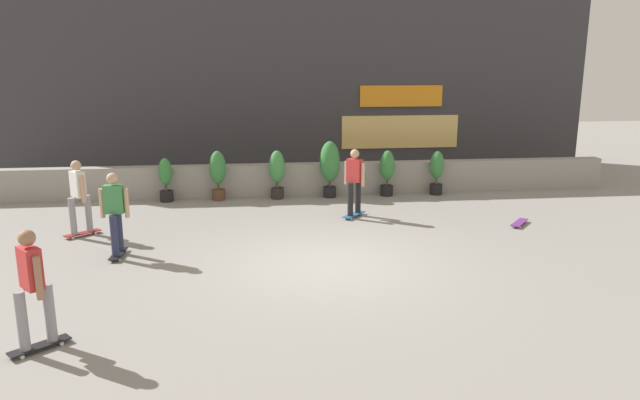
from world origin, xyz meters
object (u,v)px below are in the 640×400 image
Objects in this scene: skater_far_right at (32,285)px; skater_by_wall_right at (115,211)px; skater_foreground at (354,180)px; potted_plant_3 at (330,165)px; skateboard_near_camera at (519,223)px; potted_plant_4 at (387,171)px; potted_plant_5 at (437,171)px; potted_plant_1 at (218,172)px; potted_plant_2 at (277,172)px; potted_plant_0 at (166,179)px; skater_mid_plaza at (79,195)px.

skater_by_wall_right is (0.23, 3.88, 0.00)m from skater_far_right.
skater_far_right is 1.00× the size of skater_foreground.
potted_plant_3 is 0.94× the size of skater_by_wall_right.
potted_plant_3 is at bearing 140.30° from skateboard_near_camera.
potted_plant_4 reaches higher than potted_plant_5.
potted_plant_1 reaches higher than potted_plant_5.
skater_far_right reaches higher than potted_plant_2.
potted_plant_0 is 0.71× the size of skater_mid_plaza.
potted_plant_0 is 6.16m from potted_plant_4.
potted_plant_5 is (1.45, 0.00, -0.04)m from potted_plant_4.
potted_plant_3 is at bearing 59.29° from skater_far_right.
potted_plant_0 is 8.56m from skater_far_right.
skater_far_right reaches higher than skateboard_near_camera.
skateboard_near_camera is (5.56, -3.39, -0.70)m from potted_plant_2.
potted_plant_3 is at bearing -180.00° from potted_plant_5.
potted_plant_1 is 4.22m from skater_mid_plaza.
skater_by_wall_right is at bearing -125.83° from potted_plant_2.
skater_far_right is at bearing -102.98° from potted_plant_1.
potted_plant_2 is 1.84× the size of skateboard_near_camera.
potted_plant_3 reaches higher than skateboard_near_camera.
potted_plant_2 reaches higher than skateboard_near_camera.
skater_foreground reaches higher than potted_plant_3.
potted_plant_2 is 0.80× the size of skater_by_wall_right.
skater_foreground is at bearing -141.40° from potted_plant_5.
skater_foreground and skater_mid_plaza have the same top height.
potted_plant_0 is at bearing 180.00° from potted_plant_3.
potted_plant_1 reaches higher than potted_plant_4.
potted_plant_5 is (4.58, 0.00, -0.08)m from potted_plant_2.
potted_plant_2 reaches higher than potted_plant_4.
potted_plant_0 is at bearing 180.00° from potted_plant_5.
potted_plant_2 is 0.80× the size of skater_mid_plaza.
potted_plant_1 is at bearing 147.05° from skater_foreground.
potted_plant_4 is 0.77× the size of skater_mid_plaza.
potted_plant_1 is 0.81× the size of skater_by_wall_right.
skater_far_right is 10.54m from skateboard_near_camera.
skateboard_near_camera is (2.43, -3.39, -0.66)m from potted_plant_4.
skater_foreground reaches higher than potted_plant_2.
potted_plant_4 is 1.03× the size of potted_plant_5.
potted_plant_5 is at bearing 0.00° from potted_plant_4.
potted_plant_2 is 1.49m from potted_plant_3.
potted_plant_1 is at bearing 47.74° from skater_mid_plaza.
skater_foreground is at bearing 25.32° from skater_by_wall_right.
potted_plant_1 is 6.20m from potted_plant_5.
potted_plant_2 is (1.63, 0.00, -0.02)m from potted_plant_1.
potted_plant_0 is 0.96× the size of potted_plant_5.
skater_by_wall_right is (-1.74, -4.66, 0.16)m from potted_plant_1.
potted_plant_1 is 0.86× the size of potted_plant_3.
skateboard_near_camera is (3.76, -1.17, -0.88)m from skater_foreground.
skater_by_wall_right is at bearing -94.02° from potted_plant_0.
skater_foreground is (1.80, -2.22, 0.18)m from potted_plant_2.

